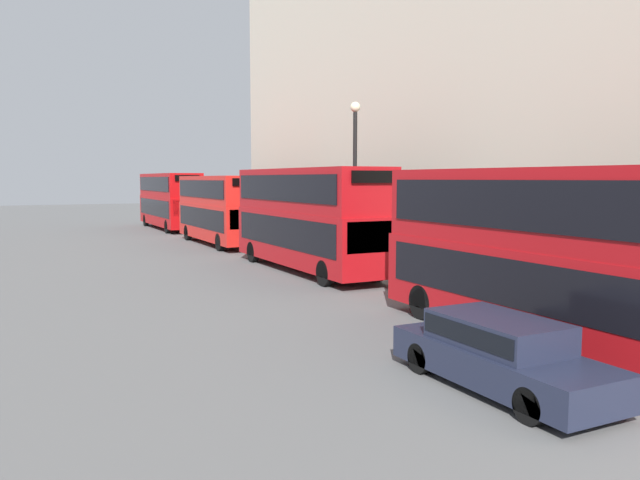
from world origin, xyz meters
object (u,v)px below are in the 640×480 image
at_px(bus_third_in_queue, 220,207).
at_px(bus_second_in_queue, 308,215).
at_px(bus_trailing, 170,199).
at_px(car_dark_sedan, 499,351).
at_px(bus_leading, 557,249).

bearing_deg(bus_third_in_queue, bus_second_in_queue, -90.00).
distance_m(bus_second_in_queue, bus_trailing, 25.68).
xyz_separation_m(bus_third_in_queue, bus_trailing, (-0.00, 13.19, 0.12)).
bearing_deg(car_dark_sedan, bus_trailing, 85.29).
xyz_separation_m(bus_second_in_queue, bus_third_in_queue, (0.00, 12.49, -0.14)).
height_order(bus_trailing, car_dark_sedan, bus_trailing).
relative_size(bus_second_in_queue, car_dark_sedan, 2.27).
xyz_separation_m(bus_leading, bus_third_in_queue, (-0.00, 26.29, -0.05)).
bearing_deg(bus_second_in_queue, bus_trailing, 90.00).
relative_size(bus_leading, bus_third_in_queue, 1.07).
bearing_deg(bus_leading, bus_third_in_queue, 90.00).
height_order(bus_leading, bus_third_in_queue, bus_leading).
height_order(bus_leading, car_dark_sedan, bus_leading).
height_order(bus_third_in_queue, car_dark_sedan, bus_third_in_queue).
bearing_deg(bus_third_in_queue, bus_leading, -90.00).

